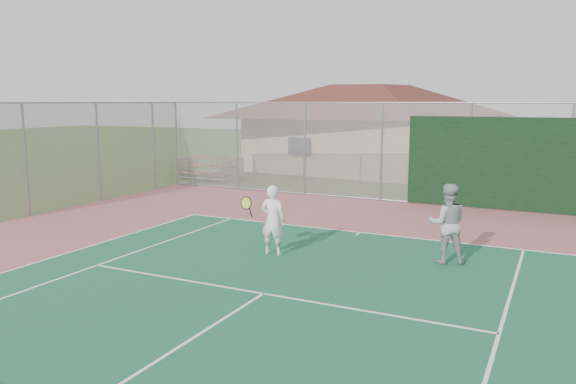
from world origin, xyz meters
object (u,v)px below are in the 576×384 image
at_px(clubhouse, 370,119).
at_px(player_grey_back, 447,224).
at_px(player_white_front, 272,220).
at_px(bleachers, 209,168).

distance_m(clubhouse, player_grey_back, 16.93).
xyz_separation_m(clubhouse, player_white_front, (3.05, -16.49, -1.81)).
height_order(clubhouse, bleachers, clubhouse).
bearing_deg(player_grey_back, player_white_front, -3.72).
relative_size(clubhouse, bleachers, 4.70).
bearing_deg(player_grey_back, clubhouse, -86.11).
bearing_deg(bleachers, player_grey_back, -32.33).
xyz_separation_m(clubhouse, bleachers, (-5.54, -6.40, -2.11)).
relative_size(bleachers, player_grey_back, 1.54).
distance_m(bleachers, player_grey_back, 15.28).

